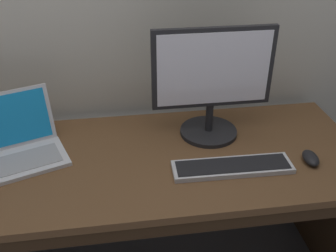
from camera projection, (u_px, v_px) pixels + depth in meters
name	position (u px, v px, depth m)	size (l,w,h in m)	color
desk	(137.00, 191.00, 1.65)	(1.89, 0.71, 0.73)	brown
laptop_silver	(20.00, 147.00, 1.55)	(0.40, 0.37, 0.25)	silver
external_monitor	(212.00, 83.00, 1.60)	(0.50, 0.25, 0.48)	black
wired_keyboard	(232.00, 167.00, 1.50)	(0.47, 0.13, 0.02)	#BCBCC1
computer_mouse	(311.00, 158.00, 1.54)	(0.06, 0.11, 0.04)	black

